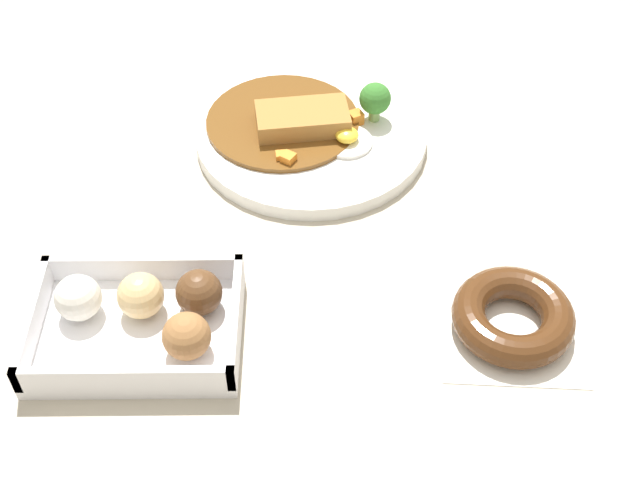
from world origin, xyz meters
TOP-DOWN VIEW (x-y plane):
  - ground_plane at (0.00, 0.00)m, footprint 1.60×1.60m
  - curry_plate at (0.01, -0.12)m, footprint 0.29×0.29m
  - donut_box at (0.18, 0.18)m, footprint 0.21×0.15m
  - chocolate_ring_donut at (-0.19, 0.18)m, footprint 0.15×0.15m

SIDE VIEW (x-z plane):
  - ground_plane at x=0.00m, z-range 0.00..0.00m
  - curry_plate at x=0.01m, z-range -0.02..0.05m
  - chocolate_ring_donut at x=-0.19m, z-range 0.00..0.04m
  - donut_box at x=0.18m, z-range -0.01..0.05m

